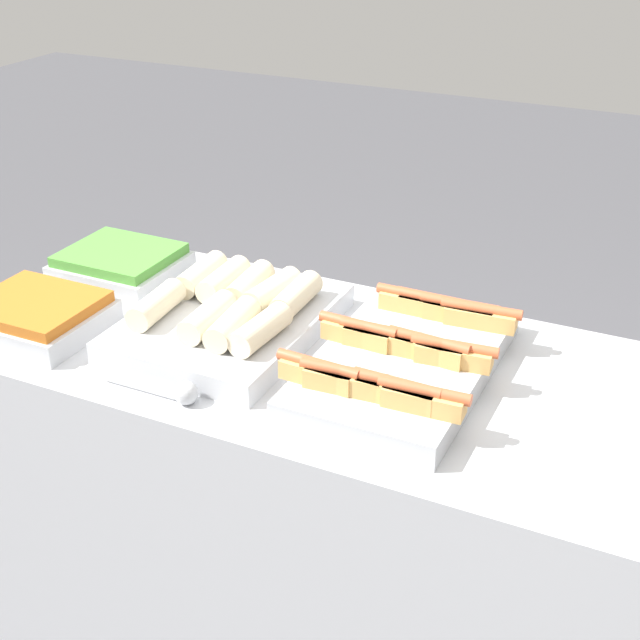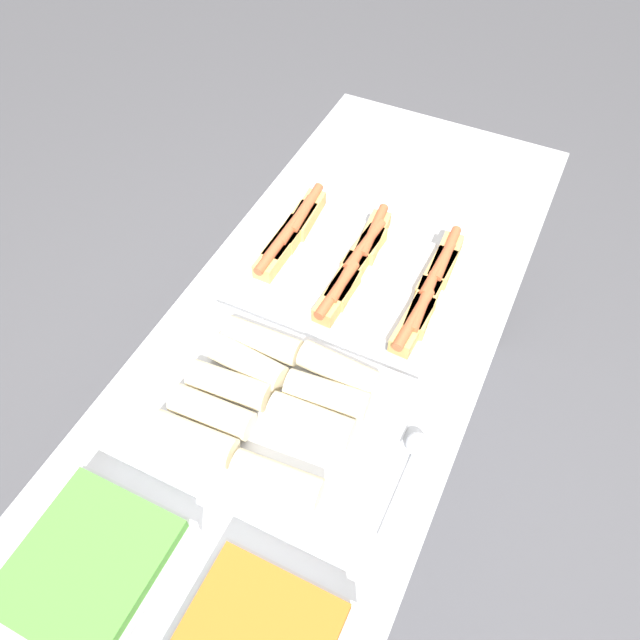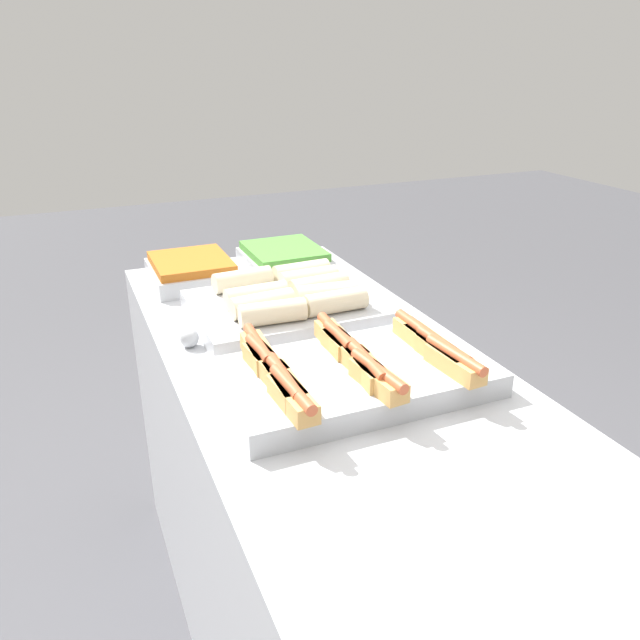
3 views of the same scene
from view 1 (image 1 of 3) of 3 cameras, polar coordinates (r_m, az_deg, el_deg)
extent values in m
cube|color=#B7BABF|center=(2.07, 1.40, -13.85)|extent=(1.66, 0.68, 0.93)
cube|color=#B7BABF|center=(1.74, 5.44, -2.81)|extent=(0.31, 0.54, 0.05)
cube|color=tan|center=(1.88, 6.04, 1.05)|extent=(0.15, 0.05, 0.04)
cylinder|color=#C15633|center=(1.87, 6.07, 1.60)|extent=(0.16, 0.02, 0.02)
cube|color=tan|center=(1.62, -0.11, -3.48)|extent=(0.15, 0.05, 0.04)
cylinder|color=#C15633|center=(1.60, -0.11, -2.86)|extent=(0.17, 0.03, 0.02)
cube|color=tan|center=(1.86, 7.29, 0.81)|extent=(0.15, 0.05, 0.04)
cylinder|color=#C15633|center=(1.86, 7.32, 1.37)|extent=(0.16, 0.02, 0.02)
cube|color=tan|center=(1.70, 8.61, -2.21)|extent=(0.15, 0.06, 0.04)
cylinder|color=#C15633|center=(1.69, 8.65, -1.61)|extent=(0.17, 0.04, 0.02)
cube|color=tan|center=(1.71, 6.98, -1.88)|extent=(0.15, 0.05, 0.04)
cylinder|color=#C15633|center=(1.70, 7.01, -1.29)|extent=(0.17, 0.03, 0.02)
cube|color=tan|center=(1.59, 1.55, -3.93)|extent=(0.15, 0.05, 0.04)
cylinder|color=#C15633|center=(1.58, 1.56, -3.31)|extent=(0.17, 0.03, 0.02)
cube|color=tan|center=(1.85, 8.90, 0.45)|extent=(0.15, 0.05, 0.04)
cylinder|color=#C15633|center=(1.84, 8.94, 1.01)|extent=(0.17, 0.03, 0.02)
cube|color=tan|center=(1.75, 2.43, -0.91)|extent=(0.15, 0.05, 0.04)
cylinder|color=#C15633|center=(1.74, 2.45, -0.33)|extent=(0.17, 0.03, 0.02)
cube|color=tan|center=(1.84, 10.25, 0.14)|extent=(0.15, 0.06, 0.04)
cylinder|color=#C15633|center=(1.83, 10.30, 0.70)|extent=(0.17, 0.03, 0.02)
cube|color=tan|center=(1.57, 4.93, -4.68)|extent=(0.15, 0.05, 0.04)
cylinder|color=#C15633|center=(1.56, 4.96, -4.05)|extent=(0.17, 0.03, 0.02)
cube|color=tan|center=(1.73, 3.86, -1.25)|extent=(0.15, 0.05, 0.04)
cylinder|color=#C15633|center=(1.72, 3.88, -0.66)|extent=(0.17, 0.03, 0.02)
cube|color=tan|center=(1.55, 6.65, -5.15)|extent=(0.15, 0.05, 0.04)
cylinder|color=#C15633|center=(1.54, 6.69, -4.52)|extent=(0.17, 0.03, 0.02)
cube|color=#B7BABF|center=(1.89, -5.82, -0.18)|extent=(0.37, 0.48, 0.05)
cylinder|color=beige|center=(1.87, -10.43, 0.95)|extent=(0.07, 0.16, 0.05)
cylinder|color=beige|center=(1.80, -7.19, 0.16)|extent=(0.06, 0.16, 0.05)
cylinder|color=beige|center=(1.75, -3.82, -0.62)|extent=(0.06, 0.16, 0.05)
cylinder|color=beige|center=(1.90, -3.07, 1.88)|extent=(0.07, 0.16, 0.05)
cylinder|color=beige|center=(1.88, -1.53, 1.54)|extent=(0.06, 0.16, 0.05)
cylinder|color=beige|center=(1.96, -6.17, 2.58)|extent=(0.06, 0.16, 0.05)
cylinder|color=beige|center=(1.93, -4.56, 2.27)|extent=(0.07, 0.16, 0.05)
cylinder|color=beige|center=(1.99, -7.63, 2.90)|extent=(0.06, 0.16, 0.05)
cylinder|color=beige|center=(1.77, -5.63, -0.27)|extent=(0.07, 0.16, 0.05)
cube|color=#B7BABF|center=(1.98, -17.63, -0.02)|extent=(0.27, 0.24, 0.05)
cube|color=#B7601E|center=(1.97, -17.78, 0.93)|extent=(0.25, 0.22, 0.02)
cube|color=#B7BABF|center=(2.18, -12.59, 3.20)|extent=(0.27, 0.24, 0.05)
cube|color=#4C9338|center=(2.17, -12.69, 4.09)|extent=(0.25, 0.22, 0.02)
cylinder|color=#B2B5BA|center=(1.72, -11.05, -4.40)|extent=(0.18, 0.01, 0.01)
sphere|color=#B2B5BA|center=(1.66, -8.56, -4.65)|extent=(0.04, 0.04, 0.04)
camera|label=2|loc=(1.76, -30.64, 29.79)|focal=35.00mm
camera|label=3|loc=(1.08, 52.20, 2.27)|focal=35.00mm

